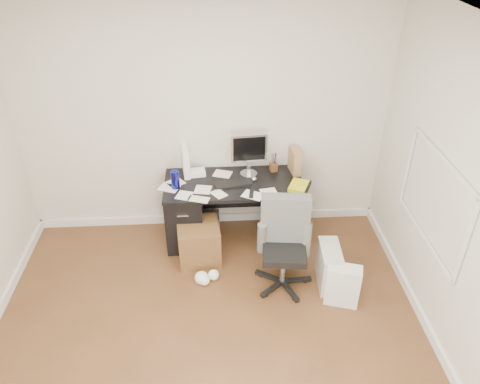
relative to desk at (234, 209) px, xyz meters
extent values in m
plane|color=#4C3118|center=(-0.30, -1.65, -0.40)|extent=(4.00, 4.00, 0.00)
cube|color=beige|center=(-0.30, 0.35, 0.95)|extent=(4.00, 0.02, 2.70)
cube|color=beige|center=(1.70, -1.65, 0.95)|extent=(0.02, 4.00, 2.70)
cube|color=white|center=(-0.30, -1.65, 2.30)|extent=(4.00, 4.00, 0.02)
cube|color=silver|center=(-0.30, 0.33, -0.35)|extent=(4.00, 0.03, 0.10)
cube|color=silver|center=(1.69, -1.65, -0.35)|extent=(0.03, 4.00, 0.10)
cube|color=black|center=(0.00, 0.00, 0.33)|extent=(1.50, 0.70, 0.04)
cube|color=black|center=(-0.55, 0.00, -0.04)|extent=(0.40, 0.60, 0.71)
cube|color=black|center=(0.55, 0.00, -0.04)|extent=(0.40, 0.60, 0.71)
cube|color=black|center=(0.00, 0.33, 0.06)|extent=(0.70, 0.03, 0.51)
cube|color=black|center=(-0.01, -0.05, 0.36)|extent=(0.41, 0.20, 0.02)
sphere|color=silver|center=(0.22, 0.00, 0.38)|extent=(0.06, 0.06, 0.06)
cylinder|color=navy|center=(-0.62, -0.07, 0.45)|extent=(0.09, 0.09, 0.20)
cube|color=white|center=(-0.52, 0.22, 0.51)|extent=(0.16, 0.29, 0.32)
cube|color=#976949|center=(0.69, 0.19, 0.49)|extent=(0.15, 0.25, 0.27)
cube|color=yellow|center=(0.69, -0.16, 0.37)|extent=(0.28, 0.31, 0.04)
cube|color=beige|center=(0.91, -0.82, -0.18)|extent=(0.22, 0.45, 0.44)
cube|color=silver|center=(0.99, -1.09, -0.18)|extent=(0.37, 0.31, 0.44)
cube|color=#4A2D16|center=(-0.40, -0.34, -0.18)|extent=(0.48, 0.48, 0.44)
cube|color=slate|center=(-0.33, 0.16, -0.30)|extent=(0.33, 0.27, 0.19)
camera|label=1|loc=(-0.20, -4.30, 3.00)|focal=35.00mm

